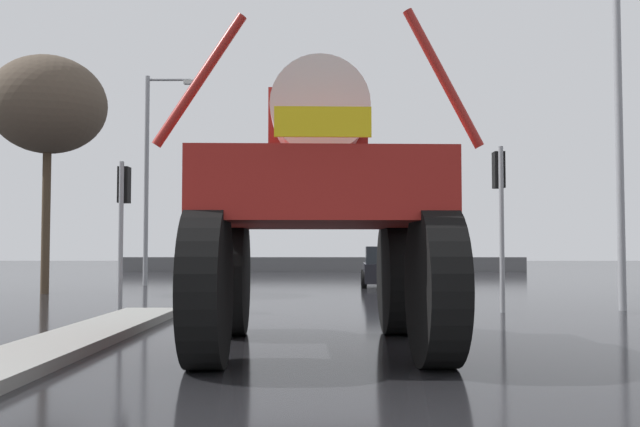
{
  "coord_description": "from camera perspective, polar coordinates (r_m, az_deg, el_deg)",
  "views": [
    {
      "loc": [
        0.1,
        -4.61,
        1.45
      ],
      "look_at": [
        0.01,
        7.95,
        2.07
      ],
      "focal_mm": 39.69,
      "sensor_mm": 36.0,
      "label": 1
    }
  ],
  "objects": [
    {
      "name": "ground_plane",
      "position": [
        22.66,
        0.16,
        -6.49
      ],
      "size": [
        120.0,
        120.0,
        0.0
      ],
      "primitive_type": "plane",
      "color": "black"
    },
    {
      "name": "median_island",
      "position": [
        10.72,
        -20.5,
        -10.01
      ],
      "size": [
        1.16,
        11.15,
        0.15
      ],
      "primitive_type": "cube",
      "color": "gray",
      "rests_on": "ground"
    },
    {
      "name": "oversize_sprayer",
      "position": [
        10.3,
        -0.17,
        0.36
      ],
      "size": [
        4.01,
        5.49,
        4.38
      ],
      "rotation": [
        0.0,
        0.0,
        1.61
      ],
      "color": "black",
      "rests_on": "ground"
    },
    {
      "name": "sedan_ahead",
      "position": [
        27.2,
        5.35,
        -4.36
      ],
      "size": [
        2.01,
        4.16,
        1.52
      ],
      "rotation": [
        0.0,
        0.0,
        1.53
      ],
      "color": "black",
      "rests_on": "ground"
    },
    {
      "name": "traffic_signal_near_left",
      "position": [
        16.91,
        -15.58,
        0.85
      ],
      "size": [
        0.24,
        0.54,
        3.44
      ],
      "color": "gray",
      "rests_on": "ground"
    },
    {
      "name": "traffic_signal_near_right",
      "position": [
        16.76,
        14.27,
        1.74
      ],
      "size": [
        0.24,
        0.54,
        3.78
      ],
      "color": "gray",
      "rests_on": "ground"
    },
    {
      "name": "streetlight_near_right",
      "position": [
        18.36,
        23.25,
        8.42
      ],
      "size": [
        1.74,
        0.24,
        9.04
      ],
      "color": "gray",
      "rests_on": "ground"
    },
    {
      "name": "streetlight_far_left",
      "position": [
        28.66,
        -13.52,
        3.58
      ],
      "size": [
        2.04,
        0.24,
        8.28
      ],
      "color": "gray",
      "rests_on": "ground"
    },
    {
      "name": "bare_tree_left",
      "position": [
        24.7,
        -21.08,
        8.13
      ],
      "size": [
        3.71,
        3.71,
        7.67
      ],
      "color": "#473828",
      "rests_on": "ground"
    },
    {
      "name": "roadside_barrier",
      "position": [
        43.97,
        0.29,
        -4.13
      ],
      "size": [
        25.13,
        0.24,
        0.9
      ],
      "primitive_type": "cube",
      "color": "#59595B",
      "rests_on": "ground"
    }
  ]
}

